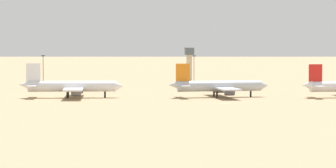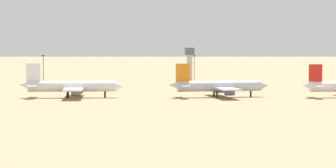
{
  "view_description": "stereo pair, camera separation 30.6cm",
  "coord_description": "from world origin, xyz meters",
  "px_view_note": "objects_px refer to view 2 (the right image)",
  "views": [
    {
      "loc": [
        -48.43,
        -328.28,
        26.28
      ],
      "look_at": [
        -19.97,
        24.34,
        6.0
      ],
      "focal_mm": 94.4,
      "sensor_mm": 36.0,
      "label": 1
    },
    {
      "loc": [
        -48.13,
        -328.31,
        26.28
      ],
      "look_at": [
        -19.97,
        24.34,
        6.0
      ],
      "focal_mm": 94.4,
      "sensor_mm": 36.0,
      "label": 2
    }
  ],
  "objects_px": {
    "control_tower": "(189,60)",
    "light_pole_west": "(43,68)",
    "parked_jet_white_2": "(71,86)",
    "parked_jet_orange_3": "(218,86)",
    "light_pole_mid": "(194,66)"
  },
  "relations": [
    {
      "from": "parked_jet_white_2",
      "to": "parked_jet_orange_3",
      "type": "bearing_deg",
      "value": -0.32
    },
    {
      "from": "parked_jet_white_2",
      "to": "light_pole_west",
      "type": "xyz_separation_m",
      "value": [
        -16.11,
        82.28,
        4.28
      ]
    },
    {
      "from": "parked_jet_white_2",
      "to": "control_tower",
      "type": "height_order",
      "value": "control_tower"
    },
    {
      "from": "light_pole_west",
      "to": "light_pole_mid",
      "type": "distance_m",
      "value": 88.99
    },
    {
      "from": "parked_jet_white_2",
      "to": "light_pole_mid",
      "type": "bearing_deg",
      "value": 63.66
    },
    {
      "from": "parked_jet_orange_3",
      "to": "control_tower",
      "type": "relative_size",
      "value": 2.32
    },
    {
      "from": "control_tower",
      "to": "light_pole_west",
      "type": "distance_m",
      "value": 95.33
    },
    {
      "from": "parked_jet_orange_3",
      "to": "light_pole_mid",
      "type": "xyz_separation_m",
      "value": [
        3.45,
        122.85,
        3.7
      ]
    },
    {
      "from": "control_tower",
      "to": "light_pole_mid",
      "type": "distance_m",
      "value": 14.93
    },
    {
      "from": "parked_jet_orange_3",
      "to": "parked_jet_white_2",
      "type": "bearing_deg",
      "value": 172.0
    },
    {
      "from": "control_tower",
      "to": "light_pole_west",
      "type": "xyz_separation_m",
      "value": [
        -79.1,
        -53.16,
        -2.12
      ]
    },
    {
      "from": "parked_jet_white_2",
      "to": "light_pole_mid",
      "type": "xyz_separation_m",
      "value": [
        64.1,
        120.81,
        3.65
      ]
    },
    {
      "from": "parked_jet_orange_3",
      "to": "light_pole_west",
      "type": "distance_m",
      "value": 114.11
    },
    {
      "from": "control_tower",
      "to": "parked_jet_white_2",
      "type": "bearing_deg",
      "value": -114.94
    },
    {
      "from": "parked_jet_white_2",
      "to": "parked_jet_orange_3",
      "type": "xyz_separation_m",
      "value": [
        60.65,
        -2.04,
        -0.05
      ]
    }
  ]
}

